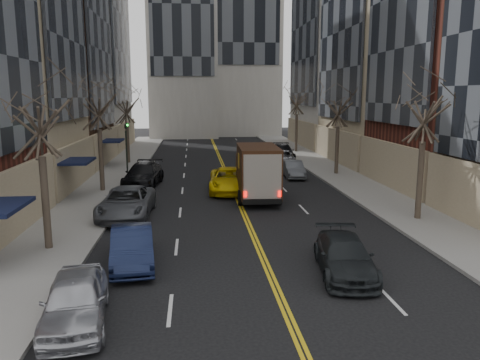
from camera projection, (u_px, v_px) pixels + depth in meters
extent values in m
plane|color=black|center=(297.00, 337.00, 12.63)|extent=(160.00, 160.00, 0.00)
cube|color=slate|center=(116.00, 174.00, 38.16)|extent=(4.00, 66.00, 0.15)
cube|color=slate|center=(331.00, 170.00, 39.92)|extent=(4.00, 66.00, 0.15)
cube|color=#4C301E|center=(46.00, 31.00, 41.23)|extent=(9.00, 12.00, 24.00)
cube|color=black|center=(99.00, 17.00, 41.47)|extent=(0.20, 10.56, 19.20)
cube|color=black|center=(75.00, 161.00, 28.83)|extent=(2.00, 3.00, 0.15)
cube|color=black|center=(61.00, 178.00, 28.93)|extent=(0.20, 3.00, 2.50)
cube|color=black|center=(111.00, 141.00, 41.55)|extent=(2.00, 3.00, 0.15)
cube|color=black|center=(101.00, 153.00, 41.65)|extent=(0.20, 3.00, 2.50)
cube|color=tan|center=(395.00, 11.00, 42.99)|extent=(10.00, 14.00, 28.00)
cube|color=#B7B2A8|center=(354.00, 6.00, 56.73)|extent=(12.00, 15.00, 34.00)
cylinder|color=#382D23|center=(46.00, 203.00, 19.22)|extent=(0.30, 0.30, 3.83)
cylinder|color=#382D23|center=(101.00, 160.00, 30.95)|extent=(0.30, 0.30, 4.05)
cylinder|color=#382D23|center=(128.00, 143.00, 43.70)|extent=(0.30, 0.30, 3.69)
cylinder|color=#382D23|center=(420.00, 180.00, 23.88)|extent=(0.30, 0.30, 3.96)
cylinder|color=#382D23|center=(337.00, 150.00, 37.59)|extent=(0.30, 0.30, 3.78)
cylinder|color=#382D23|center=(296.00, 133.00, 52.24)|extent=(0.30, 0.30, 4.14)
cylinder|color=black|center=(127.00, 158.00, 33.06)|extent=(0.12, 0.12, 3.80)
imported|color=black|center=(125.00, 124.00, 32.64)|extent=(0.15, 0.18, 0.90)
sphere|color=#0CE526|center=(127.00, 125.00, 32.56)|extent=(0.14, 0.14, 0.14)
cube|color=black|center=(257.00, 191.00, 29.16)|extent=(2.33, 6.26, 0.29)
cube|color=black|center=(254.00, 170.00, 31.21)|extent=(2.33, 1.72, 2.03)
cube|color=black|center=(258.00, 170.00, 28.38)|extent=(2.48, 4.82, 2.90)
cube|color=black|center=(262.00, 202.00, 26.23)|extent=(2.23, 0.25, 0.29)
cube|color=red|center=(245.00, 194.00, 26.07)|extent=(0.18, 0.06, 0.34)
cube|color=red|center=(280.00, 194.00, 26.20)|extent=(0.18, 0.06, 0.34)
cube|color=gold|center=(239.00, 161.00, 28.24)|extent=(0.07, 0.87, 0.87)
cube|color=gold|center=(277.00, 160.00, 28.40)|extent=(0.07, 0.87, 0.87)
cylinder|color=black|center=(237.00, 186.00, 31.09)|extent=(0.30, 0.94, 0.93)
cylinder|color=black|center=(271.00, 185.00, 31.24)|extent=(0.30, 0.94, 0.93)
cylinder|color=black|center=(241.00, 198.00, 27.48)|extent=(0.30, 0.94, 0.93)
cylinder|color=black|center=(279.00, 197.00, 27.63)|extent=(0.30, 0.94, 0.93)
imported|color=black|center=(345.00, 256.00, 16.98)|extent=(2.49, 4.83, 1.34)
cube|color=black|center=(340.00, 237.00, 17.53)|extent=(0.13, 0.04, 0.09)
cube|color=blue|center=(340.00, 237.00, 17.51)|extent=(0.10, 0.01, 0.06)
imported|color=yellow|center=(229.00, 180.00, 31.38)|extent=(2.99, 5.85, 1.58)
imported|color=black|center=(266.00, 189.00, 27.93)|extent=(0.57, 0.74, 1.80)
imported|color=#B6B8BF|center=(75.00, 300.00, 13.23)|extent=(2.28, 4.48, 1.46)
imported|color=#101733|center=(132.00, 247.00, 17.83)|extent=(2.06, 4.57, 1.45)
imported|color=#4E5055|center=(127.00, 203.00, 24.89)|extent=(2.77, 5.71, 1.57)
imported|color=black|center=(143.00, 175.00, 33.39)|extent=(2.84, 5.77, 1.61)
imported|color=#B5B7BD|center=(147.00, 170.00, 35.82)|extent=(2.02, 4.60, 1.54)
imported|color=#4E5156|center=(293.00, 169.00, 36.73)|extent=(1.58, 4.05, 1.31)
imported|color=#A5A7AD|center=(283.00, 158.00, 43.45)|extent=(2.78, 4.95, 1.31)
imported|color=black|center=(282.00, 152.00, 46.42)|extent=(2.64, 5.55, 1.56)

